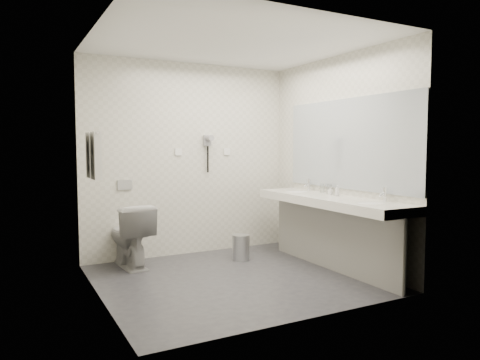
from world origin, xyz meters
TOP-DOWN VIEW (x-y plane):
  - floor at (0.00, 0.00)m, footprint 2.80×2.80m
  - ceiling at (0.00, 0.00)m, footprint 2.80×2.80m
  - wall_back at (0.00, 1.30)m, footprint 2.80×0.00m
  - wall_front at (0.00, -1.30)m, footprint 2.80×0.00m
  - wall_left at (-1.40, 0.00)m, footprint 0.00×2.60m
  - wall_right at (1.40, 0.00)m, footprint 0.00×2.60m
  - vanity_counter at (1.12, -0.20)m, footprint 0.55×2.20m
  - vanity_panel at (1.15, -0.20)m, footprint 0.03×2.15m
  - vanity_post_near at (1.18, -1.24)m, footprint 0.06×0.06m
  - vanity_post_far at (1.18, 0.84)m, footprint 0.06×0.06m
  - mirror at (1.39, -0.20)m, footprint 0.02×2.20m
  - basin_near at (1.12, -0.85)m, footprint 0.40×0.31m
  - basin_far at (1.12, 0.45)m, footprint 0.40×0.31m
  - faucet_near at (1.32, -0.85)m, footprint 0.04×0.04m
  - faucet_far at (1.32, 0.45)m, footprint 0.04×0.04m
  - soap_bottle_a at (1.23, -0.08)m, footprint 0.06×0.06m
  - soap_bottle_c at (1.22, -0.21)m, footprint 0.06×0.06m
  - glass_left at (1.32, 0.05)m, footprint 0.07×0.07m
  - glass_right at (1.32, 0.19)m, footprint 0.06×0.06m
  - toilet at (-0.87, 1.00)m, footprint 0.48×0.77m
  - flush_plate at (-0.85, 1.29)m, footprint 0.18×0.02m
  - pedal_bin at (0.43, 0.66)m, footprint 0.27×0.27m
  - bin_lid at (0.43, 0.66)m, footprint 0.22×0.22m
  - towel_rail at (-1.35, 0.55)m, footprint 0.02×0.62m
  - towel_near at (-1.34, 0.41)m, footprint 0.07×0.24m
  - towel_far at (-1.34, 0.69)m, footprint 0.07×0.24m
  - dryer_cradle at (0.25, 1.27)m, footprint 0.10×0.04m
  - dryer_barrel at (0.25, 1.20)m, footprint 0.08×0.14m
  - dryer_cord at (0.25, 1.26)m, footprint 0.02×0.02m
  - switch_plate_a at (-0.15, 1.29)m, footprint 0.09×0.02m
  - switch_plate_b at (0.55, 1.29)m, footprint 0.09×0.02m

SIDE VIEW (x-z plane):
  - floor at x=0.00m, z-range 0.00..0.00m
  - pedal_bin at x=0.43m, z-range 0.00..0.30m
  - bin_lid at x=0.43m, z-range 0.30..0.32m
  - toilet at x=-0.87m, z-range 0.00..0.75m
  - vanity_panel at x=1.15m, z-range 0.00..0.75m
  - vanity_post_near at x=1.18m, z-range 0.00..0.75m
  - vanity_post_far at x=1.18m, z-range 0.00..0.75m
  - vanity_counter at x=1.12m, z-range 0.75..0.85m
  - basin_near at x=1.12m, z-range 0.81..0.86m
  - basin_far at x=1.12m, z-range 0.81..0.86m
  - soap_bottle_a at x=1.23m, z-range 0.85..0.95m
  - glass_right at x=1.32m, z-range 0.85..0.96m
  - glass_left at x=1.32m, z-range 0.85..0.96m
  - soap_bottle_c at x=1.22m, z-range 0.85..0.98m
  - faucet_near at x=1.32m, z-range 0.85..1.00m
  - faucet_far at x=1.32m, z-range 0.85..1.00m
  - flush_plate at x=-0.85m, z-range 0.89..1.01m
  - wall_back at x=0.00m, z-range -0.15..2.65m
  - wall_front at x=0.00m, z-range -0.15..2.65m
  - wall_left at x=-1.40m, z-range -0.05..2.55m
  - wall_right at x=1.40m, z-range -0.05..2.55m
  - dryer_cord at x=0.25m, z-range 1.07..1.43m
  - towel_near at x=-1.34m, z-range 1.09..1.57m
  - towel_far at x=-1.34m, z-range 1.09..1.57m
  - switch_plate_a at x=-0.15m, z-range 1.31..1.40m
  - switch_plate_b at x=0.55m, z-range 1.31..1.40m
  - mirror at x=1.39m, z-range 0.92..1.98m
  - dryer_cradle at x=0.25m, z-range 1.43..1.57m
  - dryer_barrel at x=0.25m, z-range 1.49..1.57m
  - towel_rail at x=-1.35m, z-range 1.54..1.56m
  - ceiling at x=0.00m, z-range 2.50..2.50m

